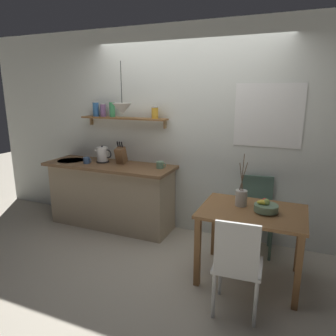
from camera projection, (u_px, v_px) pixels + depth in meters
ground_plane at (168, 248)px, 3.85m from camera, size 14.00×14.00×0.00m
back_wall at (202, 133)px, 4.03m from camera, size 6.80×0.11×2.70m
kitchen_counter at (111, 195)px, 4.41m from camera, size 1.83×0.63×0.91m
wall_shelf at (119, 114)px, 4.26m from camera, size 1.27×0.20×0.34m
dining_table at (252, 221)px, 3.09m from camera, size 1.01×0.75×0.75m
dining_chair_near at (237, 263)px, 2.59m from camera, size 0.43×0.42×0.90m
dining_chair_far at (256, 210)px, 3.74m from camera, size 0.47×0.46×0.89m
fruit_bowl at (266, 207)px, 3.00m from camera, size 0.23×0.23×0.13m
twig_vase at (241, 197)px, 3.17m from camera, size 0.12×0.12×0.54m
electric_kettle at (103, 155)px, 4.36m from camera, size 0.26×0.18×0.24m
knife_block at (121, 155)px, 4.26m from camera, size 0.12×0.18×0.31m
coffee_mug_by_sink at (87, 160)px, 4.30m from camera, size 0.13×0.09×0.09m
coffee_mug_spare at (160, 165)px, 4.04m from camera, size 0.13×0.10×0.09m
pendant_lamp at (122, 109)px, 3.89m from camera, size 0.25×0.25×0.64m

